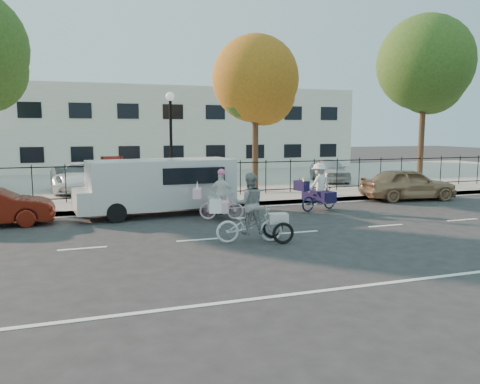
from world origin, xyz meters
name	(u,v)px	position (x,y,z in m)	size (l,w,h in m)	color
ground	(199,240)	(0.00, 0.00, 0.00)	(120.00, 120.00, 0.00)	#333334
road_markings	(199,240)	(0.00, 0.00, 0.01)	(60.00, 9.52, 0.01)	silver
curb	(167,208)	(0.00, 5.05, 0.07)	(60.00, 0.10, 0.15)	#A8A399
sidewalk	(163,204)	(0.00, 6.10, 0.07)	(60.00, 2.20, 0.15)	#A8A399
parking_lot	(138,181)	(0.00, 15.00, 0.07)	(60.00, 15.60, 0.15)	#A8A399
iron_fence	(158,180)	(0.00, 7.20, 0.90)	(58.00, 0.06, 1.50)	black
building	(123,129)	(0.00, 25.00, 3.00)	(34.00, 10.00, 6.00)	silver
lamppost	(171,126)	(0.50, 6.80, 3.11)	(0.36, 0.36, 4.33)	black
street_sign	(112,170)	(-1.85, 6.80, 1.42)	(0.85, 0.06, 1.80)	black
zebra_trike	(250,216)	(1.24, -0.65, 0.72)	(2.18, 1.04, 1.86)	white
unicorn_bike	(221,201)	(1.37, 2.59, 0.63)	(1.73, 1.25, 1.71)	#DDA8B9
bull_bike	(318,192)	(5.31, 3.19, 0.71)	(1.96, 1.38, 1.77)	#101B35
white_van	(159,184)	(-0.41, 4.21, 1.07)	(5.63, 2.40, 1.94)	silver
gold_sedan	(408,184)	(10.22, 4.39, 0.68)	(1.61, 3.99, 1.36)	#A17C57
lot_car_b	(83,177)	(-2.98, 10.61, 0.81)	(2.21, 4.79, 1.33)	white
lot_car_c	(69,179)	(-3.58, 10.53, 0.73)	(1.24, 3.55, 1.17)	#4B5053
lot_car_d	(329,170)	(9.88, 10.59, 0.79)	(1.50, 3.73, 1.27)	#B5B9BD
tree_mid	(258,83)	(4.80, 8.26, 5.08)	(3.96, 3.96, 7.25)	#442D1D
tree_east	(427,68)	(13.33, 7.36, 5.99)	(4.67, 4.67, 8.56)	#442D1D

